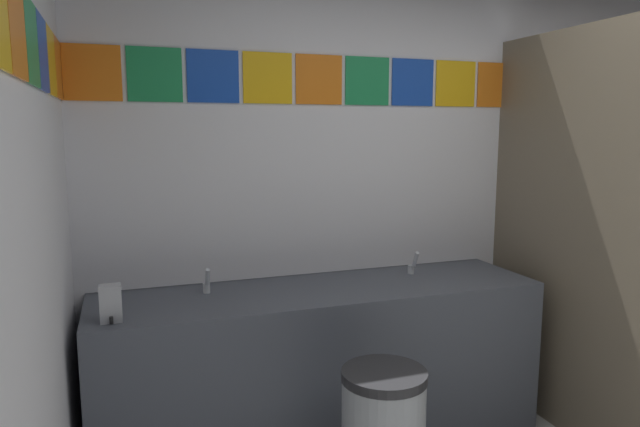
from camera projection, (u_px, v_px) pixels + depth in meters
wall_back at (407, 172)px, 3.37m from camera, size 3.72×0.09×2.78m
vanity_counter at (322, 363)px, 2.97m from camera, size 2.30×0.61×0.84m
faucet_left at (207, 284)px, 2.80m from camera, size 0.04×0.10×0.14m
faucet_right at (413, 265)px, 3.18m from camera, size 0.04×0.10×0.14m
soap_dispenser at (111, 304)px, 2.39m from camera, size 0.09×0.09×0.16m
toilet at (605, 350)px, 3.47m from camera, size 0.39×0.49×0.74m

